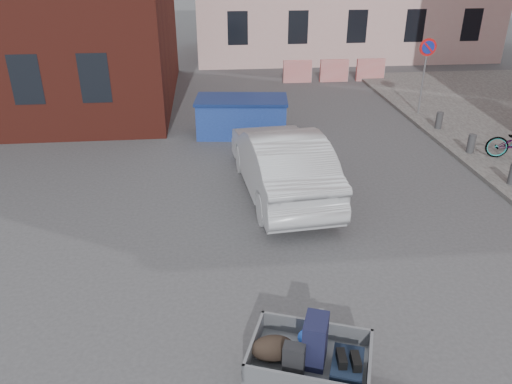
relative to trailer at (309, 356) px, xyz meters
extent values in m
plane|color=#38383A|center=(0.42, 2.48, -0.61)|extent=(120.00, 120.00, 0.00)
cylinder|color=gray|center=(6.42, 11.98, 0.81)|extent=(0.07, 0.07, 2.60)
cylinder|color=red|center=(6.42, 11.96, 1.86)|extent=(0.60, 0.03, 0.60)
cylinder|color=navy|center=(6.42, 11.94, 1.86)|extent=(0.44, 0.03, 0.44)
cylinder|color=#3A3A3D|center=(6.42, 8.08, -0.21)|extent=(0.22, 0.22, 0.55)
cylinder|color=#3A3A3D|center=(6.42, 10.28, -0.21)|extent=(0.22, 0.22, 0.55)
cube|color=red|center=(2.92, 17.48, -0.11)|extent=(1.30, 0.18, 1.00)
cube|color=red|center=(4.62, 17.48, -0.11)|extent=(1.30, 0.18, 1.00)
cube|color=red|center=(6.32, 17.48, -0.11)|extent=(1.30, 0.18, 1.00)
cylinder|color=black|center=(-0.67, 0.24, -0.39)|extent=(0.24, 0.45, 0.44)
cube|color=slate|center=(0.01, 0.00, -0.15)|extent=(1.88, 1.58, 0.08)
cube|color=slate|center=(-0.72, 0.26, 0.03)|extent=(0.41, 1.05, 0.28)
cube|color=slate|center=(0.74, -0.27, 0.03)|extent=(0.41, 1.05, 0.28)
cube|color=slate|center=(0.19, 0.49, 0.03)|extent=(1.52, 0.58, 0.28)
cube|color=slate|center=(0.32, 0.84, -0.21)|extent=(0.31, 0.69, 0.06)
cube|color=#171A38|center=(0.07, 0.03, 0.24)|extent=(0.44, 0.53, 0.70)
cube|color=black|center=(0.45, -0.27, 0.02)|extent=(0.58, 0.70, 0.25)
ellipsoid|color=black|center=(-0.48, 0.12, 0.07)|extent=(0.69, 0.54, 0.36)
cube|color=black|center=(-0.24, -0.18, 0.13)|extent=(0.32, 0.26, 0.48)
ellipsoid|color=#1842B5|center=(0.08, 0.34, 0.01)|extent=(0.44, 0.41, 0.24)
cube|color=black|center=(0.35, -0.29, 0.21)|extent=(0.13, 0.28, 0.13)
cube|color=black|center=(0.52, -0.35, 0.21)|extent=(0.13, 0.28, 0.13)
cube|color=navy|center=(-0.12, 10.65, -0.04)|extent=(2.97, 1.72, 1.13)
cube|color=navy|center=(-0.12, 10.65, 0.57)|extent=(3.07, 1.82, 0.09)
imported|color=#B0B3B8|center=(0.53, 6.23, 0.22)|extent=(2.23, 5.18, 1.66)
camera|label=1|loc=(-1.21, -4.94, 4.93)|focal=35.00mm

